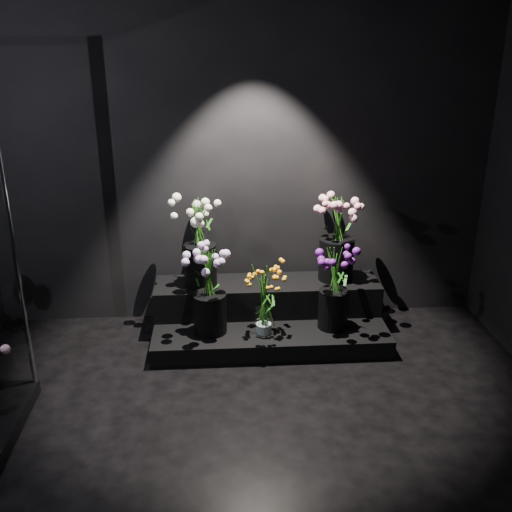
{
  "coord_description": "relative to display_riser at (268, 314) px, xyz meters",
  "views": [
    {
      "loc": [
        -0.18,
        -2.44,
        2.25
      ],
      "look_at": [
        0.07,
        1.2,
        0.84
      ],
      "focal_mm": 40.0,
      "sensor_mm": 36.0,
      "label": 1
    }
  ],
  "objects": [
    {
      "name": "floor",
      "position": [
        -0.2,
        -1.64,
        -0.17
      ],
      "size": [
        4.0,
        4.0,
        0.0
      ],
      "primitive_type": "plane",
      "color": "black",
      "rests_on": "ground"
    },
    {
      "name": "wall_back",
      "position": [
        -0.2,
        0.36,
        1.23
      ],
      "size": [
        4.0,
        0.0,
        4.0
      ],
      "primitive_type": "plane",
      "rotation": [
        1.57,
        0.0,
        0.0
      ],
      "color": "black",
      "rests_on": "floor"
    },
    {
      "name": "display_riser",
      "position": [
        0.0,
        0.0,
        0.0
      ],
      "size": [
        1.8,
        0.8,
        0.4
      ],
      "color": "black",
      "rests_on": "floor"
    },
    {
      "name": "bouquet_orange_bells",
      "position": [
        -0.06,
        -0.27,
        0.27
      ],
      "size": [
        0.31,
        0.31,
        0.56
      ],
      "rotation": [
        0.0,
        0.0,
        -0.34
      ],
      "color": "white",
      "rests_on": "display_riser"
    },
    {
      "name": "bouquet_lilac",
      "position": [
        -0.46,
        -0.23,
        0.36
      ],
      "size": [
        0.41,
        0.41,
        0.66
      ],
      "rotation": [
        0.0,
        0.0,
        0.23
      ],
      "color": "black",
      "rests_on": "display_riser"
    },
    {
      "name": "bouquet_purple",
      "position": [
        0.48,
        -0.22,
        0.36
      ],
      "size": [
        0.35,
        0.35,
        0.66
      ],
      "rotation": [
        0.0,
        0.0,
        0.16
      ],
      "color": "black",
      "rests_on": "display_riser"
    },
    {
      "name": "bouquet_cream_roses",
      "position": [
        -0.53,
        0.09,
        0.63
      ],
      "size": [
        0.43,
        0.43,
        0.7
      ],
      "rotation": [
        0.0,
        0.0,
        0.19
      ],
      "color": "black",
      "rests_on": "display_riser"
    },
    {
      "name": "bouquet_pink_roses",
      "position": [
        0.56,
        0.14,
        0.61
      ],
      "size": [
        0.43,
        0.43,
        0.69
      ],
      "rotation": [
        0.0,
        0.0,
        -0.26
      ],
      "color": "black",
      "rests_on": "display_riser"
    }
  ]
}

